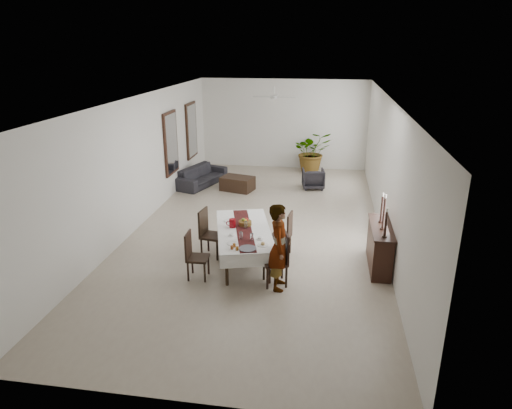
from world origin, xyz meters
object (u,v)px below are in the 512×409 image
object	(u,v)px
dining_table_top	(244,231)
red_pitcher	(232,223)
woman	(279,247)
sideboard_body	(380,247)
sofa	(201,176)

from	to	relation	value
dining_table_top	red_pitcher	size ratio (longest dim) A/B	12.00
woman	sideboard_body	xyz separation A→B (m)	(1.95, 1.16, -0.40)
red_pitcher	sofa	bearing A→B (deg)	112.48
red_pitcher	woman	size ratio (longest dim) A/B	0.11
sideboard_body	dining_table_top	bearing A→B (deg)	-177.54
woman	sideboard_body	bearing A→B (deg)	-61.68
woman	sofa	bearing A→B (deg)	24.96
red_pitcher	sideboard_body	xyz separation A→B (m)	(3.07, 0.05, -0.36)
red_pitcher	sideboard_body	bearing A→B (deg)	0.85
woman	red_pitcher	bearing A→B (deg)	42.57
woman	sideboard_body	world-z (taller)	woman
red_pitcher	sideboard_body	size ratio (longest dim) A/B	0.13
dining_table_top	sideboard_body	world-z (taller)	sideboard_body
dining_table_top	red_pitcher	xyz separation A→B (m)	(-0.26, 0.08, 0.13)
sideboard_body	red_pitcher	bearing A→B (deg)	-179.15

